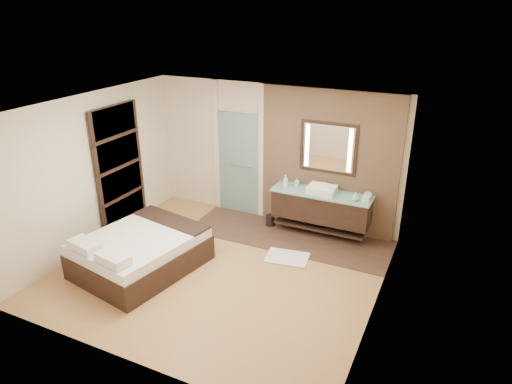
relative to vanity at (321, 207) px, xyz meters
The scene contains 15 objects.
floor 2.29m from the vanity, 119.83° to the right, with size 5.00×5.00×0.00m, color #A87946.
tile_strip 0.83m from the vanity, 147.54° to the right, with size 3.80×1.30×0.01m, color #33231C.
stone_wall 0.82m from the vanity, 90.00° to the left, with size 2.60×0.08×2.70m, color tan.
vanity is the anchor object (origin of this frame).
mirror_unit 1.10m from the vanity, 90.00° to the left, with size 1.06×0.04×0.96m.
frosted_door 1.95m from the vanity, behind, with size 1.10×0.12×2.70m.
shoji_partition 3.82m from the vanity, 159.50° to the right, with size 0.06×1.20×2.40m.
bed 3.33m from the vanity, 133.91° to the right, with size 1.85×2.15×0.74m.
bath_mat 1.24m from the vanity, 102.07° to the right, with size 0.72×0.50×0.02m, color white.
waste_bin 1.10m from the vanity, behind, with size 0.18×0.18×0.22m, color black.
tissue_box 0.89m from the vanity, ahead, with size 0.12×0.12×0.10m, color silver.
soap_bottle_a 0.81m from the vanity, behind, with size 0.09×0.09×0.24m, color white.
soap_bottle_b 0.65m from the vanity, 167.83° to the left, with size 0.07×0.07×0.15m, color #B2B2B2.
soap_bottle_c 0.74m from the vanity, ahead, with size 0.12×0.12×0.16m, color #A6D1D1.
cup 0.89m from the vanity, ahead, with size 0.14×0.14×0.11m, color silver.
Camera 1 is at (3.28, -5.56, 4.10)m, focal length 32.00 mm.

